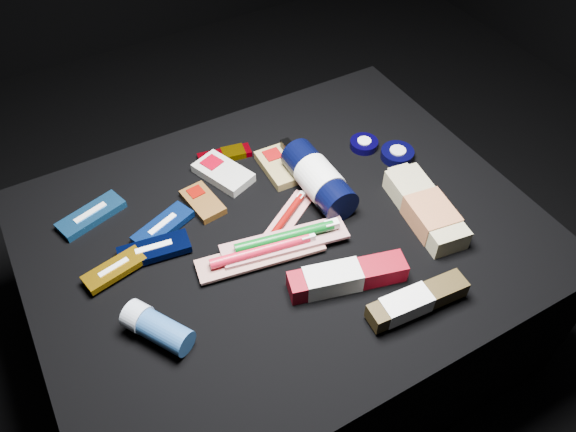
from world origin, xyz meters
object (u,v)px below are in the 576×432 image
deodorant_stick (157,328)px  toothpaste_carton_red (342,278)px  bodywash_bottle (426,210)px  lotion_bottle (318,179)px

deodorant_stick → toothpaste_carton_red: (0.33, -0.06, -0.00)m
bodywash_bottle → toothpaste_carton_red: size_ratio=1.05×
lotion_bottle → bodywash_bottle: lotion_bottle is taller
lotion_bottle → deodorant_stick: bearing=-158.5°
deodorant_stick → toothpaste_carton_red: bearing=-41.8°
toothpaste_carton_red → lotion_bottle: bearing=84.2°
lotion_bottle → toothpaste_carton_red: bearing=-110.7°
bodywash_bottle → deodorant_stick: deodorant_stick is taller
deodorant_stick → toothpaste_carton_red: deodorant_stick is taller
deodorant_stick → lotion_bottle: bearing=-9.7°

